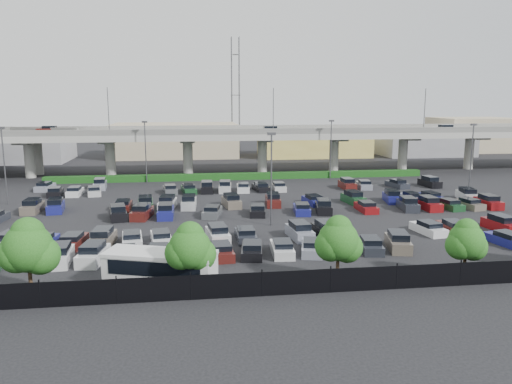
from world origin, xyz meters
TOP-DOWN VIEW (x-y plane):
  - ground at (0.00, 0.00)m, footprint 280.00×280.00m
  - overpass at (-0.22, 31.99)m, footprint 150.00×13.00m
  - hedge at (0.00, 25.00)m, footprint 66.00×1.60m
  - fence at (-0.05, -28.00)m, footprint 70.00×0.10m
  - tree_row at (0.70, -26.53)m, footprint 65.07×3.66m
  - shuttle_bus at (-11.20, -24.99)m, footprint 8.73×5.30m
  - parked_cars at (-1.51, -3.48)m, footprint 62.96×41.64m
  - light_poles at (-4.13, 2.00)m, footprint 66.90×48.38m
  - distant_buildings at (12.38, 61.81)m, footprint 138.00×24.00m
  - comm_tower at (4.00, 74.00)m, footprint 2.40×2.40m

SIDE VIEW (x-z plane):
  - ground at x=0.00m, z-range 0.00..0.00m
  - hedge at x=0.00m, z-range 0.00..1.10m
  - parked_cars at x=-1.51m, z-range -0.20..1.47m
  - fence at x=-0.05m, z-range -0.10..1.90m
  - shuttle_bus at x=-11.20m, z-range 0.12..2.77m
  - tree_row at x=0.70m, z-range 0.55..6.49m
  - distant_buildings at x=12.38m, z-range -0.76..8.24m
  - light_poles at x=-4.13m, z-range 1.09..11.39m
  - overpass at x=-0.22m, z-range -0.93..14.87m
  - comm_tower at x=4.00m, z-range 0.61..30.61m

